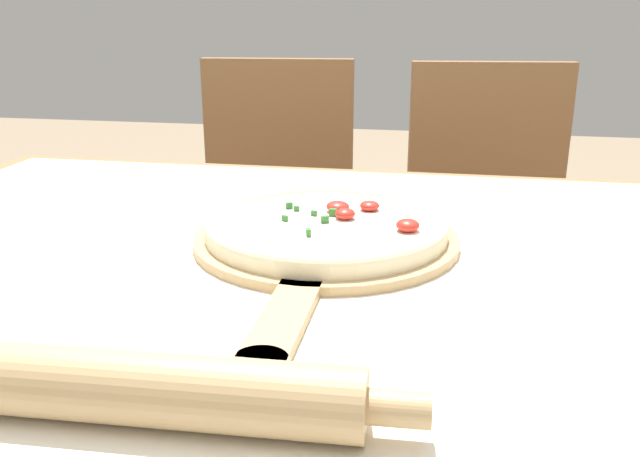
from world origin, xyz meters
TOP-DOWN VIEW (x-y plane):
  - dining_table at (0.00, 0.00)m, footprint 1.41×0.99m
  - towel_cloth at (0.00, 0.00)m, footprint 1.33×0.91m
  - pizza_peel at (-0.00, 0.04)m, footprint 0.34×0.52m
  - pizza at (-0.00, 0.06)m, footprint 0.31×0.31m
  - rolling_pin at (-0.07, -0.35)m, footprint 0.42×0.07m
  - chair_left at (-0.26, 0.83)m, footprint 0.43×0.43m
  - chair_right at (0.26, 0.83)m, footprint 0.44×0.44m

SIDE VIEW (x-z plane):
  - chair_left at x=-0.26m, z-range 0.07..0.98m
  - chair_right at x=0.26m, z-range 0.07..0.98m
  - dining_table at x=0.00m, z-range 0.27..1.00m
  - towel_cloth at x=0.00m, z-range 0.73..0.74m
  - pizza_peel at x=0.00m, z-range 0.74..0.75m
  - pizza at x=0.00m, z-range 0.75..0.78m
  - rolling_pin at x=-0.07m, z-range 0.74..0.79m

